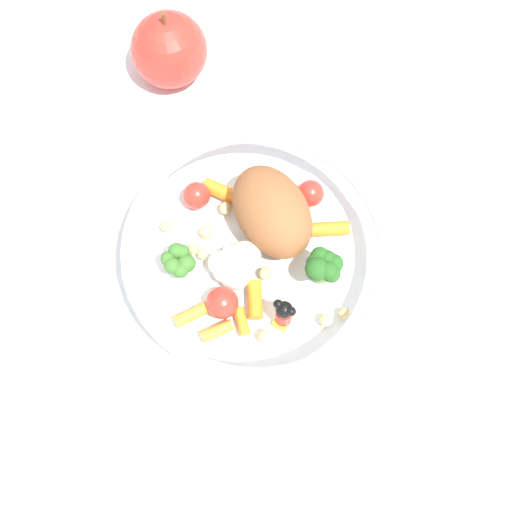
# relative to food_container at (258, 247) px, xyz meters

# --- Properties ---
(ground_plane) EXTENTS (2.40, 2.40, 0.00)m
(ground_plane) POSITION_rel_food_container_xyz_m (-0.02, 0.02, -0.03)
(ground_plane) COLOR white
(food_container) EXTENTS (0.22, 0.22, 0.07)m
(food_container) POSITION_rel_food_container_xyz_m (0.00, 0.00, 0.00)
(food_container) COLOR white
(food_container) RESTS_ON ground_plane
(loose_apple) EXTENTS (0.07, 0.07, 0.08)m
(loose_apple) POSITION_rel_food_container_xyz_m (0.11, -0.18, 0.01)
(loose_apple) COLOR red
(loose_apple) RESTS_ON ground_plane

